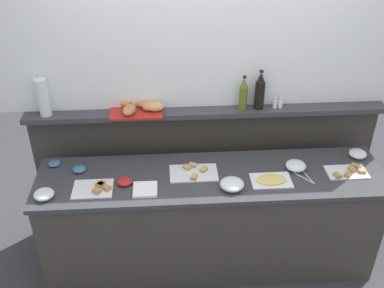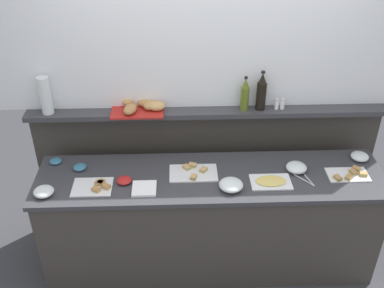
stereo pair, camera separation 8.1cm
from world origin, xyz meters
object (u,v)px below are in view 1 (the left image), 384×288
Objects in this scene: condiment_bowl_teal at (125,182)px; water_carafe at (43,97)px; sandwich_platter_front at (95,188)px; napkin_stack at (145,190)px; serving_tongs at (306,178)px; olive_oil_bottle at (243,94)px; glass_bowl_medium at (358,154)px; cold_cuts_platter at (271,180)px; glass_bowl_large at (232,184)px; condiment_bowl_dark at (79,169)px; glass_bowl_extra at (44,195)px; bread_basket at (139,107)px; condiment_bowl_cream at (55,163)px; glass_bowl_small at (296,166)px; sandwich_platter_rear at (348,172)px; salt_shaker at (275,103)px; sandwich_platter_side at (194,172)px; pepper_shaker at (281,103)px; wine_bottle_dark at (260,91)px.

water_carafe reaches higher than condiment_bowl_teal.
sandwich_platter_front is 1.66× the size of napkin_stack.
olive_oil_bottle is at bearing 130.39° from serving_tongs.
glass_bowl_medium is at bearing 7.23° from condiment_bowl_teal.
cold_cuts_platter is 1.70× the size of glass_bowl_large.
cold_cuts_platter is 0.79m from glass_bowl_medium.
glass_bowl_large reaches higher than condiment_bowl_dark.
bread_basket is at bearing 42.07° from glass_bowl_extra.
glass_bowl_large is 1.25× the size of glass_bowl_medium.
sandwich_platter_front reaches higher than condiment_bowl_cream.
olive_oil_bottle is at bearing 134.71° from glass_bowl_small.
water_carafe is at bearing -179.38° from bread_basket.
bread_basket is (0.46, 0.30, 0.35)m from condiment_bowl_dark.
bread_basket reaches higher than serving_tongs.
napkin_stack is at bearing -176.63° from serving_tongs.
condiment_bowl_teal is 0.88m from water_carafe.
sandwich_platter_rear is 1.78× the size of napkin_stack.
napkin_stack is at bearing -31.32° from condiment_bowl_teal.
salt_shaker is at bearing 54.71° from glass_bowl_large.
condiment_bowl_dark is 0.92× the size of condiment_bowl_teal.
sandwich_platter_side is at bearing -137.43° from olive_oil_bottle.
salt_shaker is 1.00× the size of pepper_shaker.
olive_oil_bottle is at bearing 106.40° from cold_cuts_platter.
glass_bowl_small is at bearing -2.85° from condiment_bowl_dark.
sandwich_platter_side is 0.86m from condiment_bowl_dark.
cold_cuts_platter is 1.06× the size of olive_oil_bottle.
bread_basket is (-1.05, 0.01, -0.01)m from salt_shaker.
sandwich_platter_front is at bearing 10.89° from glass_bowl_extra.
olive_oil_bottle is (1.26, 0.29, 0.44)m from condiment_bowl_dark.
sandwich_platter_rear is 1.66× the size of serving_tongs.
salt_shaker reaches higher than sandwich_platter_rear.
cold_cuts_platter is 0.64m from pepper_shaker.
condiment_bowl_cream is at bearing -172.27° from olive_oil_bottle.
condiment_bowl_teal is 0.37× the size of water_carafe.
glass_bowl_small is at bearing -11.18° from water_carafe.
wine_bottle_dark is at bearing 177.59° from salt_shaker.
pepper_shaker is at bearing 6.49° from condiment_bowl_cream.
glass_bowl_large is 1.31m from glass_bowl_extra.
condiment_bowl_dark is at bearing 175.53° from sandwich_platter_rear.
glass_bowl_medium is 0.97× the size of glass_bowl_extra.
bread_basket reaches higher than cold_cuts_platter.
bread_basket reaches higher than sandwich_platter_front.
glass_bowl_large reaches higher than glass_bowl_extra.
bread_basket is at bearing 162.05° from glass_bowl_small.
napkin_stack is at bearing -152.94° from sandwich_platter_side.
bread_basket is (-1.21, 0.49, 0.36)m from serving_tongs.
glass_bowl_large is at bearing -168.61° from cold_cuts_platter.
salt_shaker reaches higher than napkin_stack.
sandwich_platter_side is at bearing 172.15° from serving_tongs.
condiment_bowl_cream is (-2.35, 0.04, -0.01)m from glass_bowl_medium.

